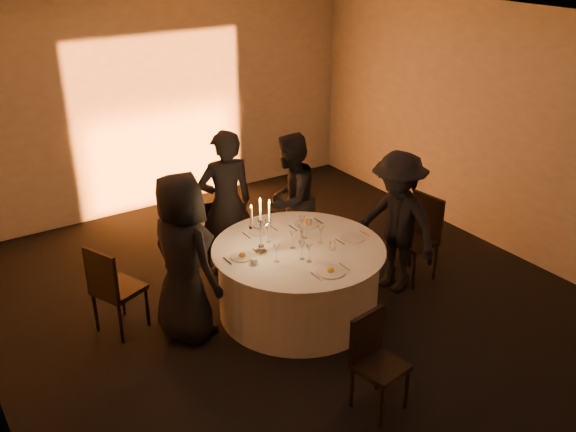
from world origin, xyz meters
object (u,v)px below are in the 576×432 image
chair_back_left (218,226)px  chair_front (375,356)px  chair_right (419,233)px  candelabra (261,234)px  guest_back_left (226,204)px  banquet_table (298,280)px  guest_back_right (290,199)px  chair_left (112,286)px  guest_left (183,258)px  chair_back_right (295,205)px  coffee_cup (254,261)px  guest_right (397,223)px

chair_back_left → chair_front: (-0.09, -3.02, 0.02)m
chair_right → candelabra: (-1.97, 0.25, 0.42)m
candelabra → guest_back_left: bearing=80.7°
banquet_table → guest_back_right: bearing=60.9°
chair_left → chair_back_left: 1.76m
guest_left → guest_back_left: guest_back_left is taller
chair_left → banquet_table: bearing=-134.4°
chair_back_right → coffee_cup: chair_back_right is taller
chair_front → candelabra: size_ratio=1.43×
chair_back_left → chair_right: chair_right is taller
coffee_cup → candelabra: candelabra is taller
chair_back_right → guest_left: (-2.08, -1.15, 0.37)m
chair_front → chair_back_left: bearing=79.2°
banquet_table → chair_back_right: 1.69m
guest_back_left → chair_right: bearing=153.7°
guest_right → coffee_cup: size_ratio=14.83×
chair_back_left → chair_right: size_ratio=0.85×
chair_right → guest_left: bearing=-104.1°
guest_left → guest_right: guest_left is taller
chair_back_left → guest_back_left: (-0.02, -0.29, 0.40)m
chair_back_right → guest_back_left: guest_back_left is taller
banquet_table → guest_back_right: guest_back_right is taller
guest_back_right → chair_left: bearing=-21.2°
guest_right → chair_right: bearing=86.6°
chair_right → guest_back_left: bearing=-132.0°
chair_right → guest_right: size_ratio=0.62×
banquet_table → guest_right: 1.27m
chair_right → chair_back_right: bearing=-162.3°
banquet_table → guest_right: (1.19, -0.17, 0.43)m
chair_left → candelabra: candelabra is taller
coffee_cup → candelabra: bearing=41.8°
guest_back_left → chair_back_left: bearing=-84.1°
chair_back_left → chair_front: chair_front is taller
chair_left → chair_back_left: bearing=-86.8°
chair_back_left → coffee_cup: (-0.37, -1.51, 0.32)m
guest_back_right → guest_right: guest_right is taller
chair_left → chair_right: size_ratio=0.97×
chair_back_right → guest_back_left: (-1.12, -0.24, 0.38)m
chair_back_right → chair_left: bearing=-15.2°
chair_front → chair_back_right: bearing=59.1°
candelabra → guest_back_right: bearing=43.6°
banquet_table → chair_right: 1.60m
chair_left → guest_back_right: bearing=-105.2°
chair_back_left → guest_right: bearing=136.6°
guest_left → candelabra: bearing=-114.3°
banquet_table → guest_left: bearing=167.0°
banquet_table → guest_back_right: (0.56, 1.01, 0.43)m
chair_back_right → candelabra: 1.90m
chair_right → coffee_cup: (-2.14, 0.09, 0.23)m
banquet_table → chair_back_right: (0.91, 1.42, 0.11)m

